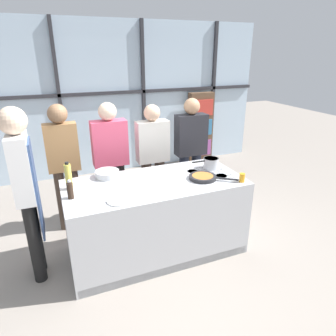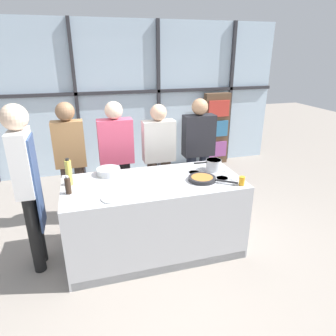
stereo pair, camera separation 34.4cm
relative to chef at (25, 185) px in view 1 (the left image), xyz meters
name	(u,v)px [view 1 (the left image)]	position (x,y,z in m)	size (l,w,h in m)	color
ground_plane	(156,249)	(1.30, -0.07, -1.06)	(18.00, 18.00, 0.00)	gray
back_window_wall	(104,100)	(1.30, 2.72, 0.34)	(6.40, 0.10, 2.80)	silver
bookshelf	(200,128)	(3.26, 2.53, -0.32)	(0.53, 0.19, 1.48)	brown
demo_island	(156,217)	(1.30, -0.07, -0.61)	(1.99, 0.92, 0.90)	#B7BABF
chef	(25,185)	(0.00, 0.00, 0.00)	(0.25, 0.39, 1.81)	black
spectator_far_left	(64,160)	(0.40, 0.85, -0.09)	(0.39, 0.24, 1.68)	#47382D
spectator_center_left	(111,157)	(1.00, 0.85, -0.13)	(0.46, 0.23, 1.66)	black
spectator_center_right	(153,154)	(1.60, 0.85, -0.16)	(0.45, 0.22, 1.60)	#47382D
spectator_far_right	(191,147)	(2.19, 0.85, -0.13)	(0.46, 0.23, 1.65)	#232838
frying_pan	(203,177)	(1.83, -0.20, -0.14)	(0.48, 0.41, 0.04)	#232326
saucepan	(211,163)	(2.07, 0.05, -0.09)	(0.34, 0.19, 0.13)	silver
white_plate	(119,201)	(0.82, -0.37, -0.15)	(0.24, 0.24, 0.01)	white
mixing_bowl	(107,174)	(0.84, 0.27, -0.12)	(0.28, 0.28, 0.08)	silver
oil_bottle	(68,177)	(0.40, 0.09, -0.02)	(0.07, 0.07, 0.30)	#E0CC4C
pepper_grinder	(70,190)	(0.39, -0.13, -0.07)	(0.06, 0.06, 0.20)	#332319
juice_glass_near	(242,178)	(2.19, -0.43, -0.11)	(0.06, 0.06, 0.10)	orange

